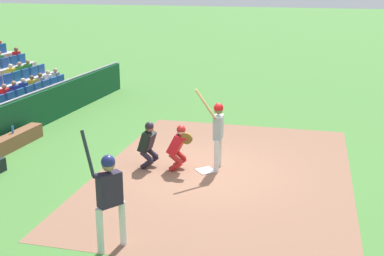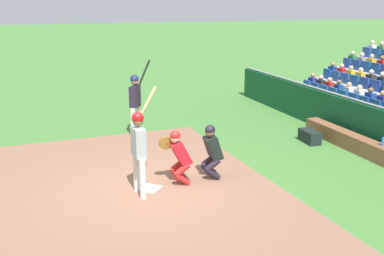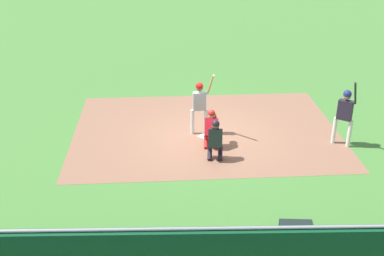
{
  "view_description": "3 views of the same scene",
  "coord_description": "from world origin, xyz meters",
  "px_view_note": "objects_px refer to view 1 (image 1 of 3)",
  "views": [
    {
      "loc": [
        11.84,
        3.16,
        4.91
      ],
      "look_at": [
        -0.44,
        -0.52,
        1.03
      ],
      "focal_mm": 46.15,
      "sensor_mm": 36.0,
      "label": 1
    },
    {
      "loc": [
        -9.3,
        2.25,
        4.02
      ],
      "look_at": [
        0.24,
        -1.09,
        1.24
      ],
      "focal_mm": 43.22,
      "sensor_mm": 36.0,
      "label": 2
    },
    {
      "loc": [
        -0.78,
        -14.36,
        7.15
      ],
      "look_at": [
        -0.51,
        -1.16,
        0.88
      ],
      "focal_mm": 44.72,
      "sensor_mm": 36.0,
      "label": 3
    }
  ],
  "objects_px": {
    "batter_at_plate": "(218,128)",
    "water_bottle_on_bench": "(13,130)",
    "on_deck_batter": "(109,191)",
    "home_plate_marker": "(206,170)",
    "home_plate_umpire": "(148,143)",
    "catcher_crouching": "(179,145)"
  },
  "relations": [
    {
      "from": "catcher_crouching",
      "to": "water_bottle_on_bench",
      "type": "xyz_separation_m",
      "value": [
        -0.36,
        -5.4,
        -0.16
      ]
    },
    {
      "from": "on_deck_batter",
      "to": "home_plate_umpire",
      "type": "bearing_deg",
      "value": -168.11
    },
    {
      "from": "batter_at_plate",
      "to": "water_bottle_on_bench",
      "type": "height_order",
      "value": "batter_at_plate"
    },
    {
      "from": "batter_at_plate",
      "to": "water_bottle_on_bench",
      "type": "bearing_deg",
      "value": -90.14
    },
    {
      "from": "home_plate_marker",
      "to": "water_bottle_on_bench",
      "type": "xyz_separation_m",
      "value": [
        -0.24,
        -6.12,
        0.53
      ]
    },
    {
      "from": "batter_at_plate",
      "to": "on_deck_batter",
      "type": "bearing_deg",
      "value": -11.66
    },
    {
      "from": "home_plate_marker",
      "to": "home_plate_umpire",
      "type": "bearing_deg",
      "value": -83.21
    },
    {
      "from": "batter_at_plate",
      "to": "on_deck_batter",
      "type": "height_order",
      "value": "on_deck_batter"
    },
    {
      "from": "catcher_crouching",
      "to": "on_deck_batter",
      "type": "height_order",
      "value": "on_deck_batter"
    },
    {
      "from": "home_plate_marker",
      "to": "water_bottle_on_bench",
      "type": "relative_size",
      "value": 1.98
    },
    {
      "from": "home_plate_marker",
      "to": "water_bottle_on_bench",
      "type": "height_order",
      "value": "water_bottle_on_bench"
    },
    {
      "from": "home_plate_marker",
      "to": "on_deck_batter",
      "type": "bearing_deg",
      "value": -8.94
    },
    {
      "from": "catcher_crouching",
      "to": "water_bottle_on_bench",
      "type": "bearing_deg",
      "value": -93.79
    },
    {
      "from": "batter_at_plate",
      "to": "water_bottle_on_bench",
      "type": "distance_m",
      "value": 6.4
    },
    {
      "from": "home_plate_umpire",
      "to": "water_bottle_on_bench",
      "type": "distance_m",
      "value": 4.59
    },
    {
      "from": "catcher_crouching",
      "to": "home_plate_umpire",
      "type": "distance_m",
      "value": 0.84
    },
    {
      "from": "on_deck_batter",
      "to": "batter_at_plate",
      "type": "bearing_deg",
      "value": 168.34
    },
    {
      "from": "batter_at_plate",
      "to": "home_plate_marker",
      "type": "bearing_deg",
      "value": -49.42
    },
    {
      "from": "batter_at_plate",
      "to": "on_deck_batter",
      "type": "xyz_separation_m",
      "value": [
        4.54,
        -0.94,
        0.04
      ]
    },
    {
      "from": "home_plate_umpire",
      "to": "water_bottle_on_bench",
      "type": "relative_size",
      "value": 5.9
    },
    {
      "from": "home_plate_umpire",
      "to": "on_deck_batter",
      "type": "height_order",
      "value": "on_deck_batter"
    },
    {
      "from": "water_bottle_on_bench",
      "to": "home_plate_marker",
      "type": "bearing_deg",
      "value": 87.79
    }
  ]
}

